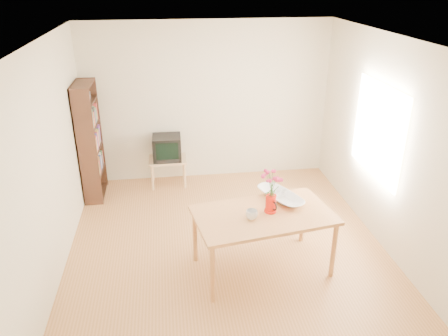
{
  "coord_description": "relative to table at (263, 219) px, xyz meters",
  "views": [
    {
      "loc": [
        -0.68,
        -4.64,
        3.26
      ],
      "look_at": [
        0.0,
        0.3,
        1.0
      ],
      "focal_mm": 35.0,
      "sensor_mm": 36.0,
      "label": 1
    }
  ],
  "objects": [
    {
      "name": "teacup_b",
      "position": [
        0.32,
        0.34,
        0.24
      ],
      "size": [
        0.07,
        0.07,
        0.06
      ],
      "primitive_type": "imported",
      "rotation": [
        0.0,
        0.0,
        1.75
      ],
      "color": "white",
      "rests_on": "bowl"
    },
    {
      "name": "television",
      "position": [
        -1.05,
        2.44,
        -0.02
      ],
      "size": [
        0.46,
        0.43,
        0.39
      ],
      "rotation": [
        0.0,
        0.0,
        -0.02
      ],
      "color": "black",
      "rests_on": "tv_stand"
    },
    {
      "name": "teacup_a",
      "position": [
        0.23,
        0.32,
        0.24
      ],
      "size": [
        0.07,
        0.07,
        0.06
      ],
      "primitive_type": "imported",
      "rotation": [
        0.0,
        0.0,
        0.13
      ],
      "color": "white",
      "rests_on": "bowl"
    },
    {
      "name": "bookshelf",
      "position": [
        -2.2,
        2.21,
        0.16
      ],
      "size": [
        0.28,
        0.7,
        1.8
      ],
      "color": "black",
      "rests_on": "ground"
    },
    {
      "name": "bowl",
      "position": [
        0.27,
        0.32,
        0.29
      ],
      "size": [
        0.6,
        0.6,
        0.43
      ],
      "primitive_type": "imported",
      "rotation": [
        0.0,
        0.0,
        0.44
      ],
      "color": "white",
      "rests_on": "table"
    },
    {
      "name": "flowers",
      "position": [
        0.08,
        0.03,
        0.44
      ],
      "size": [
        0.24,
        0.24,
        0.34
      ],
      "primitive_type": null,
      "color": "#E83671",
      "rests_on": "pitcher"
    },
    {
      "name": "table",
      "position": [
        0.0,
        0.0,
        0.0
      ],
      "size": [
        1.68,
        1.13,
        0.75
      ],
      "rotation": [
        0.0,
        0.0,
        0.17
      ],
      "color": "#BA763F",
      "rests_on": "ground"
    },
    {
      "name": "tv_stand",
      "position": [
        -1.05,
        2.43,
        -0.29
      ],
      "size": [
        0.6,
        0.45,
        0.46
      ],
      "color": "tan",
      "rests_on": "ground"
    },
    {
      "name": "room",
      "position": [
        -0.32,
        0.46,
        0.62
      ],
      "size": [
        4.5,
        4.5,
        4.5
      ],
      "color": "#A46C3A",
      "rests_on": "ground"
    },
    {
      "name": "pitcher",
      "position": [
        0.08,
        0.03,
        0.17
      ],
      "size": [
        0.14,
        0.21,
        0.21
      ],
      "rotation": [
        0.0,
        0.0,
        0.3
      ],
      "color": "red",
      "rests_on": "table"
    },
    {
      "name": "mug",
      "position": [
        -0.16,
        -0.09,
        0.12
      ],
      "size": [
        0.17,
        0.17,
        0.11
      ],
      "primitive_type": "imported",
      "rotation": [
        0.0,
        0.0,
        3.5
      ],
      "color": "white",
      "rests_on": "table"
    }
  ]
}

